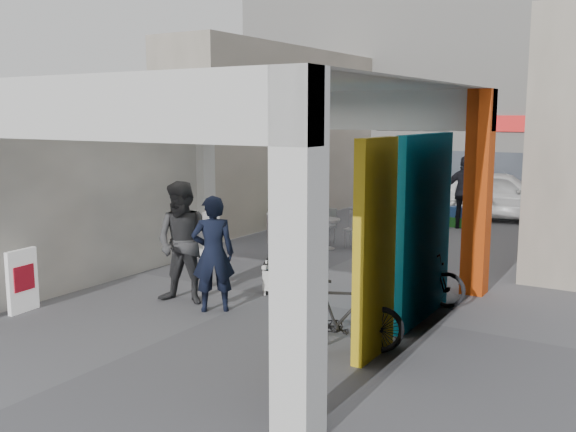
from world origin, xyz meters
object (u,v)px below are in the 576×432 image
Objects in this scene: produce_stand at (304,219)px; cafe_set at (327,234)px; man_with_dog at (213,254)px; bicycle_front at (413,276)px; border_collie at (271,279)px; man_elderly at (397,247)px; bicycle_rear at (342,316)px; man_crates at (465,192)px; white_van at (499,195)px; man_back_turned at (184,243)px.

cafe_set is at bearing -28.48° from produce_stand.
man_with_dog reaches higher than bicycle_front.
produce_stand is 1.86× the size of border_collie.
man_elderly is 3.46m from bicycle_rear.
border_collie is 0.46× the size of man_elderly.
border_collie is at bearing 69.30° from man_crates.
bicycle_front is at bearing 85.97° from man_crates.
man_elderly is 0.34× the size of white_van.
produce_stand is 0.85× the size of man_elderly.
white_van is at bearing 1.48° from bicycle_front.
bicycle_rear is at bearing -42.70° from border_collie.
produce_stand is at bearing 7.97° from bicycle_rear.
border_collie is at bearing 105.46° from bicycle_front.
border_collie is 0.39× the size of bicycle_front.
man_with_dog is 9.56m from man_crates.
bicycle_front is (3.37, -3.32, 0.15)m from cafe_set.
man_with_dog is 1.13× the size of bicycle_rear.
man_back_turned is 3.31m from bicycle_rear.
produce_stand is at bearing 22.21° from man_crates.
man_crates is 1.15× the size of bicycle_front.
white_van is at bearing 76.77° from man_elderly.
produce_stand is at bearing 90.36° from man_back_turned.
man_elderly is 0.89× the size of bicycle_rear.
bicycle_front is at bearing -28.04° from produce_stand.
white_van is at bearing -116.39° from man_crates.
white_van is at bearing -21.00° from bicycle_rear.
man_with_dog reaches higher than produce_stand.
produce_stand reaches higher than border_collie.
cafe_set is 0.86× the size of bicycle_rear.
produce_stand is at bearing 41.31° from bicycle_front.
bicycle_rear reaches higher than border_collie.
bicycle_rear is 12.05m from white_van.
man_back_turned is at bearing -148.26° from man_elderly.
man_elderly is at bearing 81.95° from man_crates.
man_crates is 7.56m from bicycle_front.
produce_stand is at bearing -111.11° from man_with_dog.
white_van is (0.43, 1.99, -0.25)m from man_crates.
cafe_set is at bearing 49.32° from man_crates.
man_crates is at bearing 156.43° from white_van.
man_back_turned is at bearing -47.96° from man_with_dog.
man_elderly is at bearing -42.48° from cafe_set.
cafe_set is 0.76× the size of man_with_dog.
man_back_turned is 1.38× the size of man_elderly.
bicycle_front is 0.40× the size of white_van.
man_with_dog is 2.62m from bicycle_rear.
man_with_dog reaches higher than bicycle_rear.
man_back_turned is at bearing 117.63° from bicycle_front.
man_with_dog is (0.85, -5.38, 0.62)m from cafe_set.
bicycle_rear is (0.00, -2.60, 0.04)m from bicycle_front.
bicycle_front is at bearing -25.28° from bicycle_rear.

